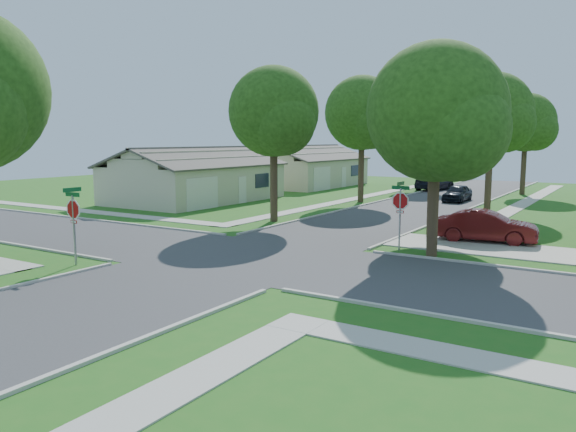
# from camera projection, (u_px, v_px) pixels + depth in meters

# --- Properties ---
(ground) EXTENTS (100.00, 100.00, 0.00)m
(ground) POSITION_uv_depth(u_px,v_px,m) (248.00, 257.00, 22.94)
(ground) COLOR #225E19
(ground) RESTS_ON ground
(road_ns) EXTENTS (7.00, 100.00, 0.02)m
(road_ns) POSITION_uv_depth(u_px,v_px,m) (248.00, 257.00, 22.94)
(road_ns) COLOR #333335
(road_ns) RESTS_ON ground
(sidewalk_ne) EXTENTS (1.20, 40.00, 0.04)m
(sidewalk_ne) POSITION_uv_depth(u_px,v_px,m) (522.00, 204.00, 41.51)
(sidewalk_ne) COLOR #9E9B91
(sidewalk_ne) RESTS_ON ground
(sidewalk_nw) EXTENTS (1.20, 40.00, 0.04)m
(sidewalk_nw) POSITION_uv_depth(u_px,v_px,m) (370.00, 195.00, 47.95)
(sidewalk_nw) COLOR #9E9B91
(sidewalk_nw) RESTS_ON ground
(driveway) EXTENTS (8.80, 3.60, 0.05)m
(driveway) POSITION_uv_depth(u_px,v_px,m) (488.00, 248.00, 24.72)
(driveway) COLOR #9E9B91
(driveway) RESTS_ON ground
(stop_sign_sw) EXTENTS (1.05, 0.80, 2.98)m
(stop_sign_sw) POSITION_uv_depth(u_px,v_px,m) (73.00, 213.00, 21.21)
(stop_sign_sw) COLOR gray
(stop_sign_sw) RESTS_ON ground
(stop_sign_ne) EXTENTS (1.05, 0.80, 2.98)m
(stop_sign_ne) POSITION_uv_depth(u_px,v_px,m) (400.00, 204.00, 24.12)
(stop_sign_ne) COLOR gray
(stop_sign_ne) RESTS_ON ground
(tree_e_near) EXTENTS (4.97, 4.80, 8.28)m
(tree_e_near) POSITION_uv_depth(u_px,v_px,m) (436.00, 121.00, 27.22)
(tree_e_near) COLOR #38281C
(tree_e_near) RESTS_ON ground
(tree_e_mid) EXTENTS (5.59, 5.40, 9.21)m
(tree_e_mid) POSITION_uv_depth(u_px,v_px,m) (492.00, 117.00, 37.19)
(tree_e_mid) COLOR #38281C
(tree_e_mid) RESTS_ON ground
(tree_e_far) EXTENTS (5.17, 5.00, 8.72)m
(tree_e_far) POSITION_uv_depth(u_px,v_px,m) (527.00, 125.00, 48.13)
(tree_e_far) COLOR #38281C
(tree_e_far) RESTS_ON ground
(tree_w_near) EXTENTS (5.38, 5.20, 8.97)m
(tree_w_near) POSITION_uv_depth(u_px,v_px,m) (274.00, 116.00, 32.11)
(tree_w_near) COLOR #38281C
(tree_w_near) RESTS_ON ground
(tree_w_mid) EXTENTS (5.80, 5.60, 9.56)m
(tree_w_mid) POSITION_uv_depth(u_px,v_px,m) (363.00, 116.00, 42.12)
(tree_w_mid) COLOR #38281C
(tree_w_mid) RESTS_ON ground
(tree_w_far) EXTENTS (4.76, 4.60, 8.04)m
(tree_w_far) POSITION_uv_depth(u_px,v_px,m) (420.00, 132.00, 53.16)
(tree_w_far) COLOR #38281C
(tree_w_far) RESTS_ON ground
(tree_ne_corner) EXTENTS (5.80, 5.60, 8.66)m
(tree_ne_corner) POSITION_uv_depth(u_px,v_px,m) (438.00, 119.00, 22.35)
(tree_ne_corner) COLOR #38281C
(tree_ne_corner) RESTS_ON ground
(house_nw_near) EXTENTS (8.42, 13.60, 4.23)m
(house_nw_near) POSITION_uv_depth(u_px,v_px,m) (196.00, 182.00, 43.75)
(house_nw_near) COLOR #BBB293
(house_nw_near) RESTS_ON ground
(house_nw_far) EXTENTS (8.42, 13.60, 4.23)m
(house_nw_far) POSITION_uv_depth(u_px,v_px,m) (306.00, 171.00, 58.00)
(house_nw_far) COLOR #BBB293
(house_nw_far) RESTS_ON ground
(car_driveway) EXTENTS (4.68, 2.10, 1.49)m
(car_driveway) POSITION_uv_depth(u_px,v_px,m) (486.00, 226.00, 26.21)
(car_driveway) COLOR #4F1010
(car_driveway) RESTS_ON ground
(car_curb_east) EXTENTS (1.58, 3.88, 1.32)m
(car_curb_east) POSITION_uv_depth(u_px,v_px,m) (457.00, 193.00, 43.38)
(car_curb_east) COLOR black
(car_curb_east) RESTS_ON ground
(car_curb_west) EXTENTS (2.82, 5.47, 1.52)m
(car_curb_west) POSITION_uv_depth(u_px,v_px,m) (434.00, 182.00, 53.27)
(car_curb_west) COLOR black
(car_curb_west) RESTS_ON ground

